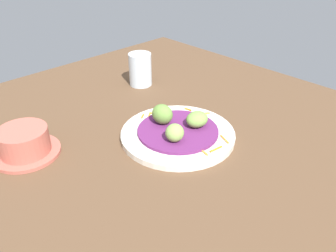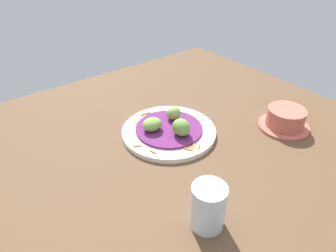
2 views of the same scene
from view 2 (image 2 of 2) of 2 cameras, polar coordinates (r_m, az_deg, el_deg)
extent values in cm
cube|color=brown|center=(84.74, 3.71, -3.23)|extent=(110.00, 110.00, 2.00)
cylinder|color=silver|center=(86.20, 0.18, -1.03)|extent=(26.85, 26.85, 1.40)
cylinder|color=#60235B|center=(85.61, 0.18, -0.46)|extent=(19.03, 19.03, 0.70)
cylinder|color=orange|center=(92.84, -4.30, 2.32)|extent=(0.87, 3.41, 0.40)
cylinder|color=orange|center=(77.29, -2.81, -4.95)|extent=(1.99, 0.78, 0.40)
cylinder|color=orange|center=(79.51, 5.91, -3.85)|extent=(1.46, 1.86, 0.40)
cylinder|color=orange|center=(79.20, 4.74, -3.95)|extent=(1.90, 2.55, 0.40)
cylinder|color=orange|center=(90.02, -6.27, 1.10)|extent=(3.31, 1.67, 0.40)
cylinder|color=orange|center=(93.57, -2.72, 2.65)|extent=(1.90, 0.76, 0.40)
cylinder|color=orange|center=(78.27, 3.87, -4.43)|extent=(2.02, 1.65, 0.40)
cylinder|color=orange|center=(79.70, -5.82, -3.74)|extent=(1.42, 1.85, 0.40)
ellipsoid|color=#84A851|center=(88.20, 1.06, 2.51)|extent=(4.68, 4.75, 4.08)
ellipsoid|color=#759E47|center=(83.58, -3.01, 0.33)|extent=(5.04, 5.82, 3.63)
ellipsoid|color=olive|center=(81.28, 2.53, -0.25)|extent=(5.48, 4.60, 4.75)
cylinder|color=#B75B4C|center=(95.35, 21.04, -0.02)|extent=(14.69, 14.69, 0.80)
cylinder|color=#B75B4C|center=(93.79, 21.42, 1.54)|extent=(10.78, 10.78, 5.37)
cylinder|color=silver|center=(60.28, 7.58, -14.88)|extent=(6.90, 6.90, 9.86)
camera|label=1|loc=(1.40, 4.86, 31.58)|focal=37.34mm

